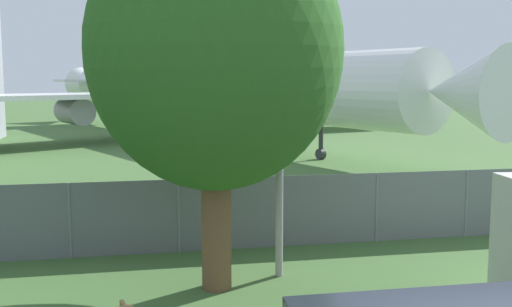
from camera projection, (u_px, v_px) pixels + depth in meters
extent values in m
cylinder|color=slate|center=(70.00, 221.00, 14.03)|extent=(0.07, 0.07, 1.80)
cylinder|color=slate|center=(179.00, 216.00, 14.52)|extent=(0.07, 0.07, 1.80)
cylinder|color=slate|center=(281.00, 211.00, 15.01)|extent=(0.07, 0.07, 1.80)
cylinder|color=slate|center=(376.00, 207.00, 15.50)|extent=(0.07, 0.07, 1.80)
cylinder|color=slate|center=(466.00, 203.00, 15.99)|extent=(0.07, 0.07, 1.80)
cube|color=slate|center=(281.00, 211.00, 15.01)|extent=(56.00, 0.01, 1.80)
cylinder|color=white|center=(200.00, 87.00, 41.37)|extent=(19.28, 37.33, 3.77)
cone|color=white|center=(466.00, 92.00, 23.93)|extent=(4.97, 4.97, 3.77)
cone|color=white|center=(90.00, 84.00, 59.19)|extent=(5.01, 5.68, 3.39)
cube|color=white|center=(301.00, 92.00, 49.12)|extent=(18.44, 10.09, 0.30)
cylinder|color=#939399|center=(273.00, 105.00, 48.02)|extent=(2.92, 3.79, 1.70)
cube|color=white|center=(33.00, 97.00, 36.94)|extent=(17.86, 13.95, 0.30)
cylinder|color=#939399|center=(74.00, 111.00, 38.85)|extent=(2.92, 3.79, 1.70)
cube|color=white|center=(100.00, 34.00, 55.93)|extent=(1.59, 3.20, 5.65)
cube|color=white|center=(102.00, 81.00, 56.31)|extent=(8.80, 6.11, 0.20)
cylinder|color=#2D2D33|center=(321.00, 142.00, 31.38)|extent=(0.24, 0.24, 1.79)
cylinder|color=#2D2D33|center=(321.00, 154.00, 31.45)|extent=(0.50, 0.63, 0.56)
cylinder|color=#2D2D33|center=(214.00, 124.00, 44.59)|extent=(0.24, 0.24, 1.79)
cylinder|color=#2D2D33|center=(214.00, 132.00, 44.67)|extent=(0.50, 0.63, 0.56)
cylinder|color=#2D2D33|center=(158.00, 126.00, 42.02)|extent=(0.24, 0.24, 1.79)
cylinder|color=#2D2D33|center=(159.00, 135.00, 42.09)|extent=(0.50, 0.63, 0.56)
cylinder|color=brown|center=(216.00, 224.00, 11.96)|extent=(0.59, 0.59, 2.65)
ellipsoid|color=#2D6023|center=(215.00, 50.00, 11.53)|extent=(4.96, 4.96, 5.45)
cylinder|color=#99999E|center=(280.00, 70.00, 12.32)|extent=(0.16, 0.16, 8.79)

